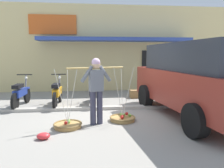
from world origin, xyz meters
TOP-DOWN VIEW (x-y plane):
  - ground_plane at (0.00, 0.00)m, footprint 90.00×90.00m
  - sidewalk_curb at (0.00, 0.70)m, footprint 20.00×0.24m
  - fruit_vendor at (-0.32, -0.83)m, footprint 1.44×0.45m
  - fruit_basket_left_side at (-1.03, -1.03)m, footprint 0.70×0.70m
  - fruit_basket_right_side at (0.40, -0.62)m, footprint 0.70×0.70m
  - motorcycle_nearest_shop at (-2.82, 1.38)m, footprint 0.54×1.82m
  - motorcycle_second_in_row at (-1.59, 1.40)m, footprint 0.54×1.82m
  - motorcycle_third_in_row at (-0.35, 1.46)m, footprint 0.54×1.82m
  - parked_truck at (2.53, -0.50)m, footprint 2.54×4.97m
  - storefront_building at (0.79, 7.06)m, footprint 13.00×6.00m
  - plastic_litter_bag at (-1.48, -1.74)m, footprint 0.28×0.22m
  - wooden_crate at (1.43, 2.54)m, footprint 0.44×0.36m

SIDE VIEW (x-z plane):
  - ground_plane at x=0.00m, z-range 0.00..0.00m
  - sidewalk_curb at x=0.00m, z-range 0.00..0.10m
  - plastic_litter_bag at x=-1.48m, z-range 0.00..0.14m
  - fruit_basket_left_side at x=-1.03m, z-range -0.65..0.80m
  - fruit_basket_right_side at x=0.40m, z-range -0.65..0.80m
  - wooden_crate at x=1.43m, z-range 0.00..0.32m
  - motorcycle_nearest_shop at x=-2.82m, z-range -0.09..1.00m
  - motorcycle_second_in_row at x=-1.59m, z-range -0.09..1.00m
  - motorcycle_third_in_row at x=-0.35m, z-range -0.09..1.00m
  - fruit_vendor at x=-0.32m, z-range 0.13..1.82m
  - parked_truck at x=2.53m, z-range 0.08..2.18m
  - storefront_building at x=0.79m, z-range 0.00..4.20m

